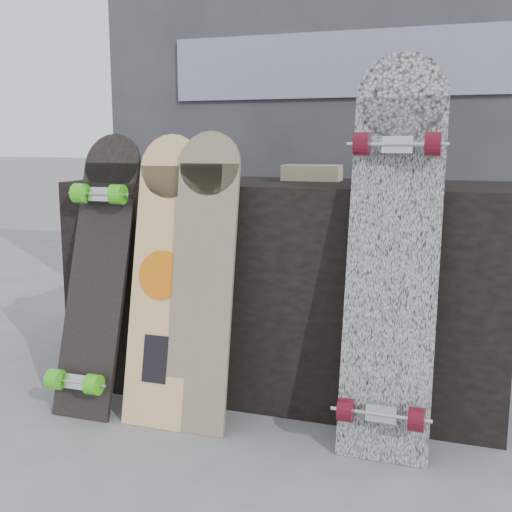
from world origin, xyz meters
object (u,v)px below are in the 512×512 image
at_px(longboard_geisha, 163,271).
at_px(longboard_celtic, 203,272).
at_px(longboard_cascadia, 393,248).
at_px(vendor_table, 288,286).
at_px(skateboard_dark, 97,268).

height_order(longboard_geisha, longboard_celtic, longboard_celtic).
xyz_separation_m(longboard_geisha, longboard_cascadia, (0.76, 0.02, 0.12)).
xyz_separation_m(longboard_celtic, longboard_cascadia, (0.61, 0.02, 0.11)).
height_order(longboard_geisha, longboard_cascadia, longboard_cascadia).
bearing_deg(longboard_celtic, vendor_table, 66.96).
relative_size(longboard_geisha, longboard_cascadia, 0.80).
bearing_deg(longboard_celtic, longboard_cascadia, 2.24).
xyz_separation_m(vendor_table, longboard_celtic, (-0.17, -0.41, 0.12)).
bearing_deg(skateboard_dark, longboard_celtic, -3.61).
xyz_separation_m(longboard_celtic, skateboard_dark, (-0.42, 0.03, -0.02)).
xyz_separation_m(longboard_geisha, skateboard_dark, (-0.27, 0.02, -0.01)).
bearing_deg(longboard_cascadia, longboard_celtic, -177.76).
bearing_deg(skateboard_dark, longboard_geisha, -3.84).
height_order(vendor_table, longboard_celtic, longboard_celtic).
relative_size(longboard_geisha, skateboard_dark, 1.00).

